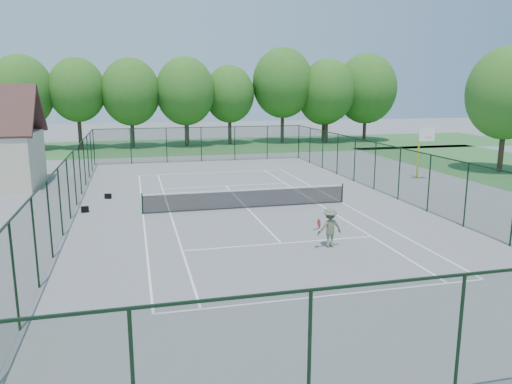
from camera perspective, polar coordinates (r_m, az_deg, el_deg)
ground at (r=26.89m, az=-1.02°, el=-1.86°), size 140.00×140.00×0.00m
grass_far at (r=56.14m, az=-7.91°, el=5.21°), size 80.00×16.00×0.01m
court_lines at (r=26.89m, az=-1.02°, el=-1.86°), size 11.05×23.85×0.01m
tennis_net at (r=26.76m, az=-1.03°, el=-0.67°), size 11.08×0.08×1.10m
fence_enclosure at (r=26.57m, az=-1.04°, el=1.41°), size 18.05×36.05×3.02m
tree_line_far at (r=55.78m, az=-8.08°, el=11.32°), size 39.40×6.40×9.70m
basketball_goal at (r=36.96m, az=18.54°, el=5.32°), size 1.20×1.43×3.65m
tree_side at (r=42.51m, az=26.76°, el=10.05°), size 5.97×5.97×9.46m
sports_bag_a at (r=27.46m, az=-18.97°, el=-1.89°), size 0.42×0.29×0.31m
sports_bag_b at (r=30.45m, az=-16.56°, el=-0.46°), size 0.41×0.30×0.29m
tennis_player at (r=20.46m, az=8.42°, el=-4.04°), size 1.69×0.95×1.62m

